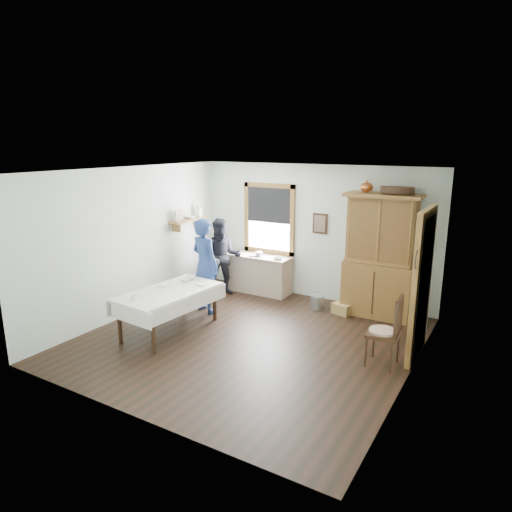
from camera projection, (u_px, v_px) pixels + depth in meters
name	position (u px, v px, depth m)	size (l,w,h in m)	color
room	(248.00, 259.00, 7.07)	(5.01, 5.01, 2.70)	black
window	(269.00, 215.00, 9.55)	(1.18, 0.07, 1.48)	white
doorway	(423.00, 280.00, 6.61)	(0.09, 1.14, 2.22)	#473A32
wall_shelf	(190.00, 218.00, 9.47)	(0.24, 1.00, 0.44)	olive
framed_picture	(320.00, 224.00, 9.00)	(0.30, 0.04, 0.40)	#382413
rug_beater	(418.00, 251.00, 6.02)	(0.27, 0.27, 0.01)	black
work_counter	(259.00, 274.00, 9.67)	(1.40, 0.53, 0.80)	tan
china_hutch	(380.00, 256.00, 8.19)	(1.32, 0.63, 2.25)	olive
dining_table	(170.00, 311.00, 7.65)	(0.94, 1.79, 0.72)	white
spindle_chair	(383.00, 330.00, 6.44)	(0.48, 0.48, 1.05)	#382413
pail	(317.00, 302.00, 8.73)	(0.25, 0.25, 0.27)	#919498
wicker_basket	(342.00, 309.00, 8.48)	(0.34, 0.24, 0.20)	olive
woman_blue	(205.00, 269.00, 8.45)	(0.60, 0.40, 1.65)	navy
figure_dark	(222.00, 260.00, 9.44)	(0.72, 0.56, 1.49)	black
table_cup_a	(191.00, 276.00, 8.18)	(0.14, 0.14, 0.11)	white
table_cup_b	(134.00, 298.00, 7.07)	(0.10, 0.10, 0.10)	white
table_bowl	(186.00, 280.00, 8.09)	(0.22, 0.22, 0.05)	white
counter_book	(251.00, 255.00, 9.58)	(0.16, 0.21, 0.02)	brown
counter_bowl	(278.00, 258.00, 9.24)	(0.19, 0.19, 0.06)	white
shelf_bowl	(190.00, 217.00, 9.47)	(0.22, 0.22, 0.05)	white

